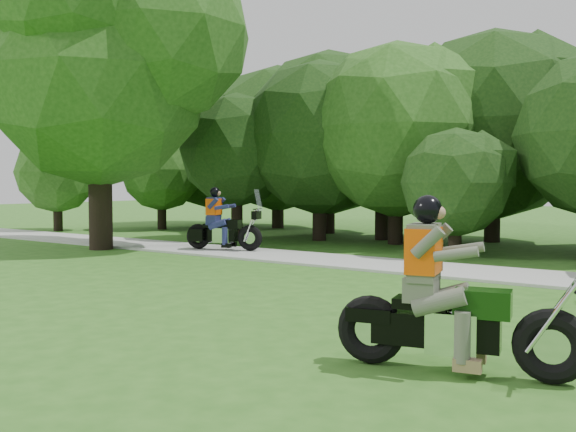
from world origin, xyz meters
The scene contains 6 objects.
ground centered at (0.00, 0.00, 0.00)m, with size 100.00×100.00×0.00m, color #2D621C.
walkway centered at (0.00, 8.00, 0.03)m, with size 60.00×2.20×0.06m, color #ACACA6.
tree_line centered at (-0.14, 14.46, 3.63)m, with size 39.46×11.48×7.56m.
big_tree_west centered at (-10.54, 6.85, 5.76)m, with size 8.64×6.56×9.96m.
chopper_motorcycle centered at (2.41, 0.81, 0.68)m, with size 2.54×0.99×1.83m.
touring_motorcycle centered at (-7.25, 8.05, 0.70)m, with size 2.28×1.18×1.78m.
Camera 1 is at (4.95, -5.44, 1.96)m, focal length 40.00 mm.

